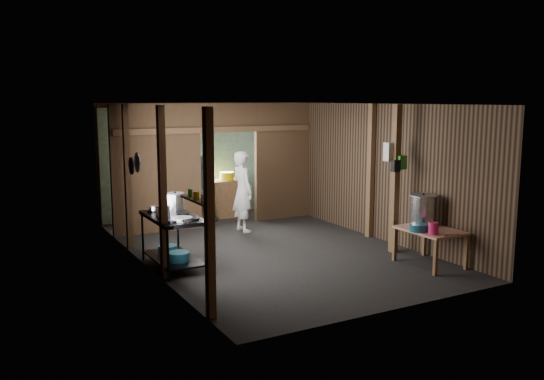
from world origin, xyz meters
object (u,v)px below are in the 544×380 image
stock_pot (423,210)px  pink_bucket (433,228)px  gas_range (173,242)px  prep_table (430,247)px  cook (243,191)px  yellow_tub (227,176)px  stove_pot_large (175,202)px

stock_pot → pink_bucket: size_ratio=2.78×
stock_pot → pink_bucket: bearing=-119.7°
gas_range → prep_table: 4.16m
gas_range → stock_pot: bearing=-22.1°
gas_range → cook: (2.09, 1.76, 0.40)m
prep_table → pink_bucket: 0.53m
pink_bucket → cook: bearing=109.6°
pink_bucket → stock_pot: bearing=60.3°
yellow_tub → cook: bearing=-102.4°
yellow_tub → pink_bucket: bearing=-78.9°
stock_pot → stove_pot_large: bearing=152.3°
stove_pot_large → cook: (1.92, 1.40, -0.16)m
prep_table → yellow_tub: bearing=104.0°
gas_range → stock_pot: size_ratio=2.74×
prep_table → cook: (-1.62, 3.64, 0.53)m
yellow_tub → cook: (-0.34, -1.53, -0.11)m
gas_range → stove_pot_large: 0.69m
gas_range → pink_bucket: 4.12m
prep_table → stove_pot_large: 4.25m
stock_pot → yellow_tub: stock_pot is taller
cook → prep_table: bearing=-158.3°
prep_table → cook: cook is taller
gas_range → prep_table: bearing=-26.9°
gas_range → pink_bucket: (3.49, -2.17, 0.27)m
stock_pot → yellow_tub: size_ratio=1.62×
stove_pot_large → pink_bucket: (3.32, -2.53, -0.30)m
prep_table → stock_pot: stock_pot is taller
stove_pot_large → cook: bearing=36.0°
stock_pot → yellow_tub: 5.05m
stove_pot_large → pink_bucket: bearing=-37.3°
pink_bucket → cook: size_ratio=0.11×
gas_range → cook: bearing=40.1°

